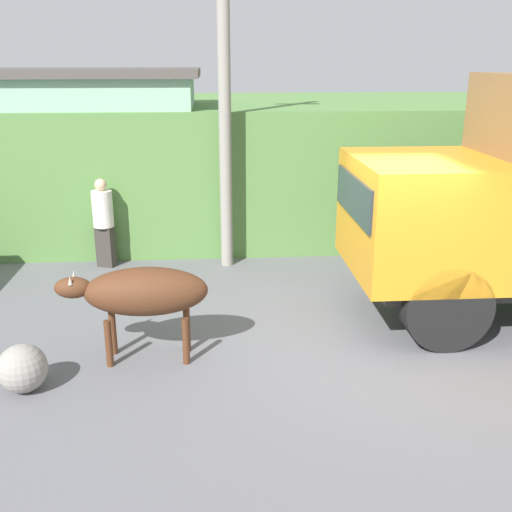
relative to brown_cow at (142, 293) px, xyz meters
The scene contains 7 objects.
ground_plane 3.09m from the brown_cow, ahead, with size 60.00×60.00×0.00m, color slate.
hillside_embankment 7.77m from the brown_cow, 67.75° to the left, with size 32.00×6.29×2.80m.
building_backdrop 5.68m from the brown_cow, 107.86° to the left, with size 4.85×2.70×3.54m.
brown_cow is the anchor object (origin of this frame).
pedestrian_on_hill 3.92m from the brown_cow, 106.48° to the left, with size 0.48×0.48×1.67m.
utility_pole 4.40m from the brown_cow, 72.54° to the left, with size 0.90×0.22×5.87m.
roadside_rock 1.65m from the brown_cow, 152.81° to the right, with size 0.58×0.58×0.58m.
Camera 1 is at (-2.01, -7.34, 3.74)m, focal length 42.00 mm.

